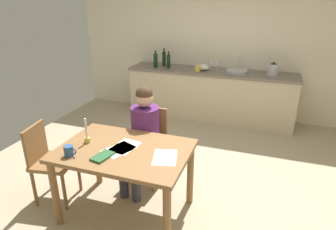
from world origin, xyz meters
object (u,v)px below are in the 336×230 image
(dining_table, at_px, (125,159))
(bottle_vinegar, at_px, (164,58))
(book_magazine, at_px, (103,156))
(mixing_bowl, at_px, (203,67))
(wine_glass_by_kettle, at_px, (212,62))
(bottle_wine_red, at_px, (169,61))
(chair_side_empty, at_px, (49,159))
(wine_glass_near_sink, at_px, (217,63))
(coffee_mug, at_px, (69,151))
(bottle_oil, at_px, (156,60))
(sink_unit, at_px, (237,71))
(candlestick, at_px, (87,136))
(person_seated, at_px, (142,132))
(stovetop_kettle, at_px, (273,69))
(chair_at_table, at_px, (149,141))
(teacup_on_counter, at_px, (198,69))

(dining_table, relative_size, bottle_vinegar, 3.92)
(book_magazine, bearing_deg, mixing_bowl, 96.57)
(wine_glass_by_kettle, bearing_deg, bottle_wine_red, -162.83)
(chair_side_empty, relative_size, wine_glass_near_sink, 5.59)
(wine_glass_near_sink, xyz_separation_m, wine_glass_by_kettle, (-0.09, 0.00, 0.00))
(wine_glass_by_kettle, bearing_deg, coffee_mug, -101.38)
(bottle_oil, bearing_deg, book_magazine, -77.96)
(sink_unit, bearing_deg, candlestick, -111.63)
(candlestick, relative_size, mixing_bowl, 1.18)
(dining_table, distance_m, book_magazine, 0.26)
(dining_table, distance_m, sink_unit, 2.89)
(person_seated, distance_m, wine_glass_near_sink, 2.46)
(person_seated, height_order, coffee_mug, person_seated)
(chair_side_empty, height_order, stovetop_kettle, stovetop_kettle)
(stovetop_kettle, bearing_deg, bottle_vinegar, 177.70)
(candlestick, height_order, bottle_wine_red, bottle_wine_red)
(person_seated, xyz_separation_m, bottle_wine_red, (-0.45, 2.19, 0.35))
(wine_glass_near_sink, bearing_deg, coffee_mug, -102.92)
(stovetop_kettle, bearing_deg, wine_glass_near_sink, 170.96)
(chair_at_table, distance_m, person_seated, 0.23)
(wine_glass_by_kettle, relative_size, teacup_on_counter, 1.21)
(person_seated, relative_size, mixing_bowl, 5.49)
(chair_side_empty, distance_m, stovetop_kettle, 3.60)
(chair_at_table, relative_size, mixing_bowl, 4.08)
(teacup_on_counter, bearing_deg, chair_side_empty, -109.40)
(chair_side_empty, bearing_deg, candlestick, 5.72)
(candlestick, bearing_deg, bottle_oil, 96.85)
(bottle_oil, xyz_separation_m, teacup_on_counter, (0.79, -0.06, -0.08))
(bottle_vinegar, xyz_separation_m, wine_glass_by_kettle, (0.87, 0.07, -0.03))
(bottle_wine_red, distance_m, wine_glass_by_kettle, 0.76)
(wine_glass_near_sink, bearing_deg, stovetop_kettle, -9.04)
(person_seated, height_order, mixing_bowl, person_seated)
(mixing_bowl, bearing_deg, bottle_vinegar, 172.56)
(person_seated, distance_m, chair_side_empty, 1.04)
(bottle_vinegar, height_order, bottle_wine_red, bottle_vinegar)
(coffee_mug, distance_m, stovetop_kettle, 3.50)
(teacup_on_counter, bearing_deg, bottle_oil, 175.84)
(bottle_vinegar, bearing_deg, dining_table, -77.64)
(book_magazine, relative_size, bottle_oil, 0.70)
(wine_glass_near_sink, bearing_deg, bottle_vinegar, -175.59)
(dining_table, xyz_separation_m, chair_side_empty, (-0.88, -0.05, -0.15))
(dining_table, bearing_deg, wine_glass_by_kettle, 85.35)
(person_seated, height_order, chair_side_empty, person_seated)
(chair_side_empty, relative_size, bottle_vinegar, 2.71)
(teacup_on_counter, bearing_deg, person_seated, -92.82)
(person_seated, xyz_separation_m, bottle_vinegar, (-0.58, 2.34, 0.36))
(person_seated, bearing_deg, wine_glass_by_kettle, 83.34)
(coffee_mug, xyz_separation_m, stovetop_kettle, (1.68, 3.07, 0.21))
(bottle_oil, bearing_deg, teacup_on_counter, -4.16)
(chair_side_empty, height_order, wine_glass_near_sink, wine_glass_near_sink)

